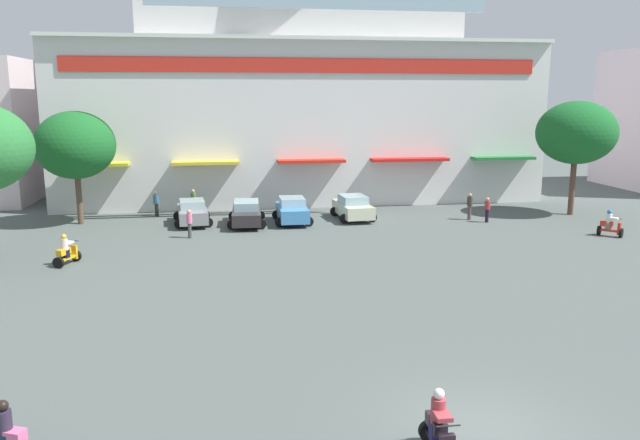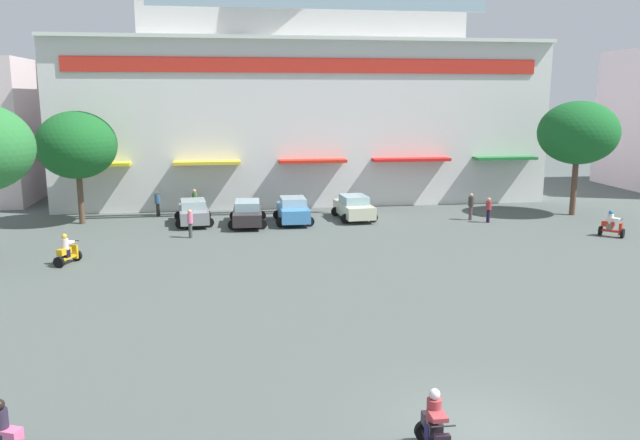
# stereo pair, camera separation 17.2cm
# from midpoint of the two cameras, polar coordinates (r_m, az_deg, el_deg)

# --- Properties ---
(ground_plane) EXTENTS (128.00, 128.00, 0.00)m
(ground_plane) POSITION_cam_midpoint_polar(r_m,az_deg,el_deg) (27.50, 3.71, -5.07)
(ground_plane) COLOR #4D5652
(colonial_building) EXTENTS (34.68, 18.48, 20.78)m
(colonial_building) POSITION_cam_midpoint_polar(r_m,az_deg,el_deg) (49.83, -2.25, 12.87)
(colonial_building) COLOR silver
(colonial_building) RESTS_ON ground
(plaza_tree_1) EXTENTS (5.12, 4.91, 7.40)m
(plaza_tree_1) POSITION_cam_midpoint_polar(r_m,az_deg,el_deg) (43.96, 22.16, 7.34)
(plaza_tree_1) COLOR brown
(plaza_tree_1) RESTS_ON ground
(plaza_tree_2) EXTENTS (4.70, 4.92, 6.83)m
(plaza_tree_2) POSITION_cam_midpoint_polar(r_m,az_deg,el_deg) (40.49, -21.46, 6.33)
(plaza_tree_2) COLOR brown
(plaza_tree_2) RESTS_ON ground
(parked_car_0) EXTENTS (2.50, 4.15, 1.49)m
(parked_car_0) POSITION_cam_midpoint_polar(r_m,az_deg,el_deg) (38.98, -11.64, 0.72)
(parked_car_0) COLOR gray
(parked_car_0) RESTS_ON ground
(parked_car_1) EXTENTS (2.41, 4.53, 1.48)m
(parked_car_1) POSITION_cam_midpoint_polar(r_m,az_deg,el_deg) (38.21, -6.82, 0.66)
(parked_car_1) COLOR #2B2627
(parked_car_1) RESTS_ON ground
(parked_car_2) EXTENTS (2.32, 3.88, 1.59)m
(parked_car_2) POSITION_cam_midpoint_polar(r_m,az_deg,el_deg) (38.55, -2.68, 0.89)
(parked_car_2) COLOR #4085C3
(parked_car_2) RESTS_ON ground
(parked_car_3) EXTENTS (2.53, 4.12, 1.53)m
(parked_car_3) POSITION_cam_midpoint_polar(r_m,az_deg,el_deg) (39.77, 2.89, 1.17)
(parked_car_3) COLOR beige
(parked_car_3) RESTS_ON ground
(scooter_rider_0) EXTENTS (1.44, 1.00, 1.44)m
(scooter_rider_0) POSITION_cam_midpoint_polar(r_m,az_deg,el_deg) (15.69, -27.21, -17.10)
(scooter_rider_0) COLOR black
(scooter_rider_0) RESTS_ON ground
(scooter_rider_1) EXTENTS (1.27, 1.30, 1.48)m
(scooter_rider_1) POSITION_cam_midpoint_polar(r_m,az_deg,el_deg) (38.45, 24.74, -0.44)
(scooter_rider_1) COLOR black
(scooter_rider_1) RESTS_ON ground
(scooter_rider_2) EXTENTS (0.54, 1.38, 1.53)m
(scooter_rider_2) POSITION_cam_midpoint_polar(r_m,az_deg,el_deg) (14.50, 10.40, -18.22)
(scooter_rider_2) COLOR black
(scooter_rider_2) RESTS_ON ground
(scooter_rider_3) EXTENTS (1.04, 1.55, 1.48)m
(scooter_rider_3) POSITION_cam_midpoint_polar(r_m,az_deg,el_deg) (31.34, -22.19, -2.71)
(scooter_rider_3) COLOR black
(scooter_rider_3) RESTS_ON ground
(pedestrian_0) EXTENTS (0.42, 0.42, 1.70)m
(pedestrian_0) POSITION_cam_midpoint_polar(r_m,az_deg,el_deg) (40.57, 13.32, 1.37)
(pedestrian_0) COLOR brown
(pedestrian_0) RESTS_ON ground
(pedestrian_1) EXTENTS (0.34, 0.34, 1.60)m
(pedestrian_1) POSITION_cam_midpoint_polar(r_m,az_deg,el_deg) (35.15, -11.92, -0.14)
(pedestrian_1) COLOR #414643
(pedestrian_1) RESTS_ON ground
(pedestrian_2) EXTENTS (0.49, 0.49, 1.66)m
(pedestrian_2) POSITION_cam_midpoint_polar(r_m,az_deg,el_deg) (42.05, -14.76, 1.59)
(pedestrian_2) COLOR #252621
(pedestrian_2) RESTS_ON ground
(pedestrian_3) EXTENTS (0.47, 0.47, 1.55)m
(pedestrian_3) POSITION_cam_midpoint_polar(r_m,az_deg,el_deg) (40.03, 14.84, 1.04)
(pedestrian_3) COLOR #20132F
(pedestrian_3) RESTS_ON ground
(pedestrian_4) EXTENTS (0.45, 0.45, 1.62)m
(pedestrian_4) POSITION_cam_midpoint_polar(r_m,az_deg,el_deg) (42.48, -11.54, 1.82)
(pedestrian_4) COLOR #1D2E3A
(pedestrian_4) RESTS_ON ground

